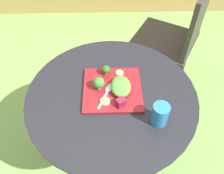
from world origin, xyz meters
TOP-DOWN VIEW (x-y plane):
  - ground_plane at (0.00, 0.00)m, footprint 12.00×12.00m
  - patio_table at (0.00, 0.00)m, footprint 0.81×0.81m
  - patio_chair at (0.50, 0.71)m, footprint 0.60×0.60m
  - salad_plate at (0.01, 0.03)m, footprint 0.28×0.28m
  - drinking_glass at (0.20, -0.16)m, footprint 0.07×0.07m
  - fork at (-0.03, -0.01)m, footprint 0.08×0.15m
  - lettuce_mound at (0.04, 0.02)m, footprint 0.09×0.13m
  - broccoli_floret_0 at (-0.06, 0.03)m, footprint 0.05×0.05m
  - broccoli_floret_1 at (-0.02, 0.13)m, footprint 0.04×0.04m
  - cucumber_slice_0 at (-0.03, -0.05)m, footprint 0.05×0.05m
  - cucumber_slice_1 at (0.04, 0.12)m, footprint 0.04×0.04m
  - beet_chunk_0 at (0.04, -0.07)m, footprint 0.05×0.05m

SIDE VIEW (x-z plane):
  - ground_plane at x=0.00m, z-range 0.00..0.00m
  - patio_table at x=0.00m, z-range 0.07..0.78m
  - patio_chair at x=0.50m, z-range 0.08..0.98m
  - salad_plate at x=0.01m, z-range 0.71..0.72m
  - fork at x=-0.03m, z-range 0.72..0.73m
  - cucumber_slice_1 at x=0.04m, z-range 0.72..0.73m
  - cucumber_slice_0 at x=-0.03m, z-range 0.72..0.73m
  - beet_chunk_0 at x=0.04m, z-range 0.72..0.76m
  - lettuce_mound at x=0.04m, z-range 0.72..0.77m
  - broccoli_floret_1 at x=-0.02m, z-range 0.73..0.78m
  - drinking_glass at x=0.20m, z-range 0.70..0.81m
  - broccoli_floret_0 at x=-0.06m, z-range 0.73..0.79m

